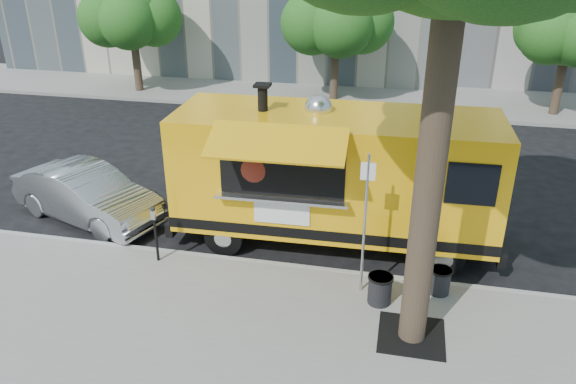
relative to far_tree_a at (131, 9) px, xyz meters
name	(u,v)px	position (x,y,z in m)	size (l,w,h in m)	color
ground	(301,250)	(10.00, -12.30, -3.78)	(120.00, 120.00, 0.00)	black
sidewalk	(257,363)	(10.00, -16.30, -3.70)	(60.00, 6.00, 0.15)	gray
curb	(293,268)	(10.00, -13.23, -3.70)	(60.00, 0.14, 0.16)	#999993
far_sidewalk	(358,97)	(10.00, 1.20, -3.70)	(60.00, 5.00, 0.15)	gray
tree_well	(411,335)	(12.60, -15.10, -3.62)	(1.20, 1.20, 0.02)	black
far_tree_a	(131,9)	(0.00, 0.00, 0.00)	(3.42, 3.42, 5.36)	#33261C
far_tree_b	(336,12)	(9.00, 0.40, 0.06)	(3.60, 3.60, 5.50)	#33261C
far_tree_c	(572,22)	(18.00, 0.10, -0.06)	(3.24, 3.24, 5.21)	#33261C
sign_post	(365,217)	(11.55, -13.85, -1.93)	(0.28, 0.06, 3.00)	silver
parking_meter	(155,228)	(7.00, -13.65, -2.79)	(0.11, 0.11, 1.33)	black
food_truck	(333,174)	(10.64, -11.73, -2.00)	(7.68, 3.68, 3.78)	#FFB30D
sedan	(87,194)	(4.30, -11.89, -3.07)	(1.49, 4.28, 1.41)	#A7A8AE
trash_bin_left	(440,280)	(13.12, -13.60, -3.33)	(0.46, 0.46, 0.55)	black
trash_bin_right	(380,288)	(11.95, -14.19, -3.30)	(0.51, 0.51, 0.61)	black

